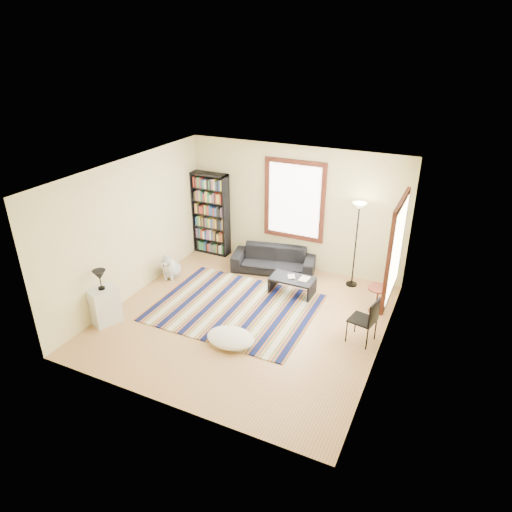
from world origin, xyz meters
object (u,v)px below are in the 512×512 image
at_px(folding_chair, 362,320).
at_px(white_cabinet, 105,305).
at_px(sofa, 274,260).
at_px(coffee_table, 292,286).
at_px(dog, 171,265).
at_px(floor_cushion, 231,338).
at_px(bookshelf, 211,214).
at_px(floor_lamp, 355,246).
at_px(side_table, 377,300).

distance_m(folding_chair, white_cabinet, 4.68).
bearing_deg(sofa, coffee_table, -58.31).
relative_size(white_cabinet, dog, 1.18).
bearing_deg(coffee_table, dog, -170.07).
height_order(folding_chair, white_cabinet, folding_chair).
height_order(coffee_table, white_cabinet, white_cabinet).
relative_size(coffee_table, floor_cushion, 1.04).
height_order(bookshelf, white_cabinet, bookshelf).
xyz_separation_m(sofa, white_cabinet, (-2.01, -3.25, 0.08)).
height_order(coffee_table, folding_chair, folding_chair).
relative_size(bookshelf, floor_lamp, 1.08).
height_order(sofa, folding_chair, folding_chair).
bearing_deg(folding_chair, floor_cushion, -141.59).
bearing_deg(dog, floor_lamp, 9.86).
distance_m(bookshelf, floor_cushion, 3.91).
bearing_deg(dog, coffee_table, -0.23).
bearing_deg(floor_cushion, side_table, 45.27).
xyz_separation_m(side_table, dog, (-4.41, -0.50, 0.03)).
bearing_deg(dog, floor_cushion, -44.56).
bearing_deg(bookshelf, folding_chair, -26.22).
height_order(sofa, floor_lamp, floor_lamp).
bearing_deg(side_table, sofa, 163.18).
height_order(bookshelf, floor_lamp, bookshelf).
bearing_deg(floor_lamp, side_table, -50.72).
xyz_separation_m(bookshelf, floor_cushion, (2.19, -3.12, -0.89)).
bearing_deg(floor_cushion, bookshelf, 125.03).
bearing_deg(coffee_table, bookshelf, 157.38).
bearing_deg(floor_cushion, coffee_table, 80.57).
bearing_deg(dog, side_table, -3.69).
bearing_deg(folding_chair, floor_lamp, 119.91).
relative_size(sofa, dog, 3.13).
distance_m(floor_cushion, floor_lamp, 3.36).
height_order(floor_cushion, folding_chair, folding_chair).
distance_m(floor_lamp, white_cabinet, 5.10).
bearing_deg(side_table, dog, -173.53).
xyz_separation_m(floor_lamp, folding_chair, (0.65, -1.90, -0.50)).
height_order(coffee_table, side_table, side_table).
bearing_deg(dog, bookshelf, 74.39).
xyz_separation_m(sofa, coffee_table, (0.75, -0.78, -0.09)).
xyz_separation_m(sofa, floor_lamp, (1.79, 0.10, 0.66)).
bearing_deg(folding_chair, white_cabinet, -150.86).
height_order(floor_cushion, white_cabinet, white_cabinet).
bearing_deg(floor_lamp, coffee_table, -139.55).
height_order(floor_lamp, white_cabinet, floor_lamp).
bearing_deg(bookshelf, white_cabinet, -93.87).
bearing_deg(floor_lamp, bookshelf, 177.27).
relative_size(sofa, floor_lamp, 1.00).
distance_m(side_table, white_cabinet, 5.15).
xyz_separation_m(bookshelf, folding_chair, (4.21, -2.07, -0.57)).
bearing_deg(bookshelf, dog, -95.45).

